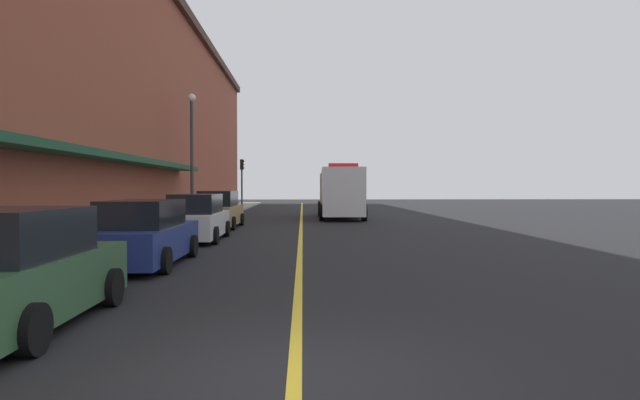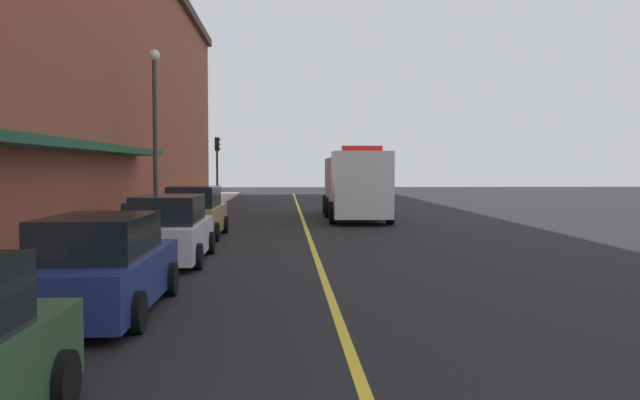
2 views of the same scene
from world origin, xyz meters
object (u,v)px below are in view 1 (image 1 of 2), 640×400
street_lamp_left (192,143)px  traffic_light_near (242,174)px  parked_car_2 (197,219)px  box_truck (340,193)px  parked_car_3 (219,211)px  parked_car_1 (145,235)px  parking_meter_1 (166,211)px  parked_car_0 (14,272)px  parking_meter_0 (135,216)px

street_lamp_left → traffic_light_near: (0.66, 18.11, -1.24)m
parked_car_2 → box_truck: (6.41, 14.72, 0.81)m
parked_car_3 → street_lamp_left: street_lamp_left is taller
parked_car_1 → parking_meter_1: bearing=10.6°
street_lamp_left → traffic_light_near: bearing=87.9°
parked_car_0 → parked_car_1: parked_car_0 is taller
parked_car_1 → parking_meter_0: (-1.38, 3.65, 0.27)m
parked_car_0 → traffic_light_near: traffic_light_near is taller
parked_car_0 → traffic_light_near: bearing=1.7°
parked_car_1 → street_lamp_left: (-1.98, 15.53, 3.61)m
parked_car_1 → parked_car_0: bearing=179.8°
street_lamp_left → traffic_light_near: size_ratio=1.61×
parked_car_3 → street_lamp_left: 4.96m
parked_car_0 → box_truck: size_ratio=0.46×
parked_car_2 → parking_meter_0: 3.09m
street_lamp_left → parking_meter_0: bearing=-87.1°
parked_car_2 → box_truck: size_ratio=0.51×
traffic_light_near → parked_car_0: bearing=-88.2°
parking_meter_0 → traffic_light_near: bearing=89.9°
parked_car_2 → parked_car_0: bearing=179.1°
box_truck → street_lamp_left: street_lamp_left is taller
parked_car_1 → parking_meter_1: (-1.38, 7.57, 0.27)m
parked_car_2 → box_truck: bearing=-23.8°
street_lamp_left → parked_car_2: bearing=-77.3°
box_truck → parking_meter_0: size_ratio=7.16×
parked_car_3 → parking_meter_1: bearing=166.5°
parked_car_1 → box_truck: bearing=-16.9°
box_truck → street_lamp_left: (-8.48, -5.55, 2.77)m
box_truck → parking_meter_0: bearing=-23.4°
parking_meter_0 → parked_car_1: bearing=-69.3°
parked_car_0 → traffic_light_near: size_ratio=1.01×
parked_car_3 → parked_car_0: bearing=-178.9°
parked_car_3 → box_truck: 10.72m
traffic_light_near → parking_meter_0: bearing=-90.1°
parking_meter_0 → street_lamp_left: street_lamp_left is taller
parked_car_1 → parking_meter_1: parked_car_1 is taller
parked_car_0 → box_truck: 28.01m
parked_car_1 → parked_car_3: bearing=0.5°
box_truck → parked_car_3: bearing=-37.0°
traffic_light_near → box_truck: bearing=-58.1°
parked_car_1 → parked_car_2: bearing=-0.6°
box_truck → parking_meter_1: (-7.88, -13.51, -0.57)m
parked_car_2 → traffic_light_near: bearing=2.7°
box_truck → parked_car_1: bearing=-16.2°
parked_car_1 → parked_car_2: (0.09, 6.36, 0.03)m
parking_meter_1 → traffic_light_near: bearing=89.9°
parked_car_0 → parking_meter_0: parked_car_0 is taller
parked_car_1 → traffic_light_near: 33.75m
parked_car_2 → parked_car_1: bearing=178.9°
parked_car_2 → parked_car_3: (-0.15, 6.28, 0.03)m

